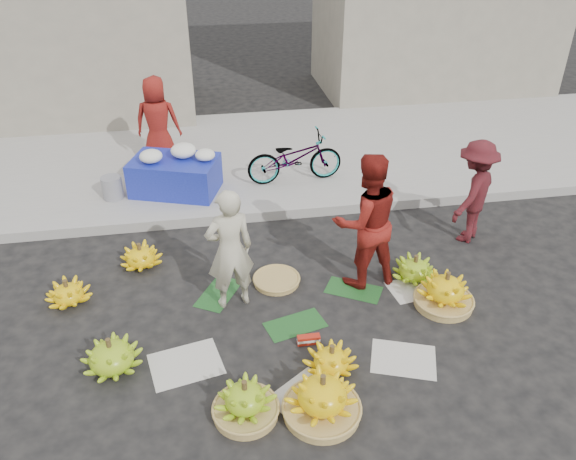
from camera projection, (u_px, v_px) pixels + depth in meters
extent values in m
plane|color=black|center=(301.00, 312.00, 6.37)|extent=(80.00, 80.00, 0.00)
cube|color=gray|center=(273.00, 212.00, 8.18)|extent=(40.00, 0.25, 0.15)
cube|color=gray|center=(256.00, 155.00, 9.95)|extent=(40.00, 4.00, 0.12)
cube|color=gray|center=(29.00, 15.00, 10.80)|extent=(6.00, 3.00, 4.00)
cylinder|color=#47351C|center=(109.00, 344.00, 5.47)|extent=(0.05, 0.05, 0.12)
cylinder|color=#A78646|center=(246.00, 411.00, 5.12)|extent=(0.60, 0.60, 0.09)
cylinder|color=#47351C|center=(244.00, 387.00, 4.96)|extent=(0.05, 0.05, 0.12)
cylinder|color=#A78646|center=(322.00, 410.00, 5.13)|extent=(0.71, 0.71, 0.09)
cylinder|color=#47351C|center=(323.00, 381.00, 4.94)|extent=(0.05, 0.05, 0.12)
cylinder|color=#47351C|center=(332.00, 350.00, 5.49)|extent=(0.05, 0.05, 0.12)
cylinder|color=#A78646|center=(443.00, 302.00, 6.47)|extent=(0.67, 0.67, 0.09)
cylinder|color=#47351C|center=(448.00, 277.00, 6.28)|extent=(0.05, 0.05, 0.12)
cylinder|color=#47351C|center=(416.00, 260.00, 6.78)|extent=(0.05, 0.05, 0.12)
cylinder|color=#47351C|center=(66.00, 285.00, 6.40)|extent=(0.05, 0.05, 0.12)
cylinder|color=#47351C|center=(139.00, 248.00, 7.02)|extent=(0.05, 0.05, 0.12)
cylinder|color=#A78646|center=(277.00, 280.00, 6.83)|extent=(0.55, 0.55, 0.06)
cube|color=#B52213|center=(309.00, 339.00, 5.91)|extent=(0.24, 0.08, 0.10)
imported|color=beige|center=(230.00, 250.00, 6.14)|extent=(0.60, 0.45, 1.47)
imported|color=maroon|center=(366.00, 221.00, 6.45)|extent=(0.90, 0.75, 1.67)
imported|color=maroon|center=(473.00, 192.00, 7.34)|extent=(1.04, 1.01, 1.42)
cube|color=#18239F|center=(175.00, 175.00, 8.50)|extent=(1.45, 1.16, 0.53)
ellipsoid|color=white|center=(151.00, 157.00, 8.23)|extent=(0.34, 0.34, 0.18)
ellipsoid|color=white|center=(183.00, 151.00, 8.38)|extent=(0.38, 0.38, 0.21)
ellipsoid|color=white|center=(205.00, 155.00, 8.30)|extent=(0.29, 0.29, 0.16)
cylinder|color=gray|center=(112.00, 188.00, 8.36)|extent=(0.30, 0.30, 0.34)
imported|color=maroon|center=(158.00, 122.00, 9.10)|extent=(0.78, 0.57, 1.48)
imported|color=gray|center=(295.00, 158.00, 8.74)|extent=(0.63, 1.54, 0.79)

